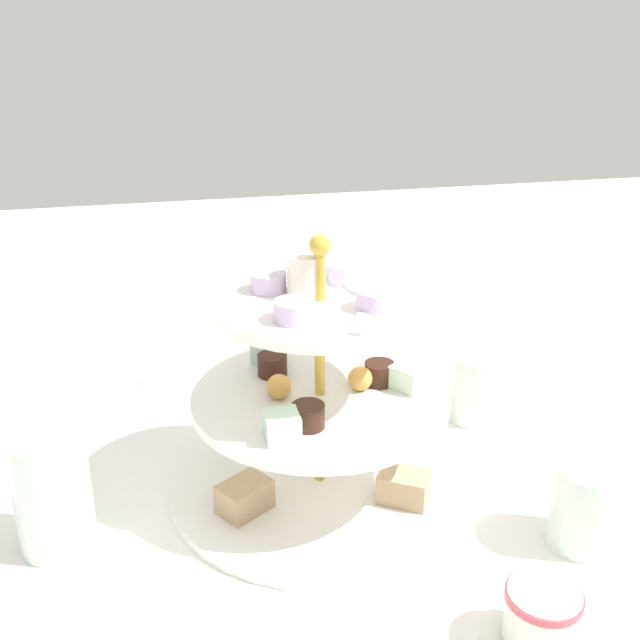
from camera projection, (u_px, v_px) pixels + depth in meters
name	position (u px, v px, depth m)	size (l,w,h in m)	color
ground_plane	(320.00, 486.00, 0.79)	(2.40, 2.40, 0.00)	white
tiered_serving_stand	(320.00, 415.00, 0.76)	(0.30, 0.30, 0.27)	white
water_glass_tall_right	(52.00, 491.00, 0.69)	(0.07, 0.07, 0.12)	silver
water_glass_short_left	(586.00, 505.00, 0.70)	(0.06, 0.06, 0.08)	silver
teacup_with_saucer	(541.00, 619.00, 0.59)	(0.09, 0.09, 0.05)	white
butter_knife_left	(205.00, 369.00, 1.03)	(0.17, 0.01, 0.00)	silver
water_glass_mid_back	(475.00, 387.00, 0.90)	(0.06, 0.06, 0.08)	silver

